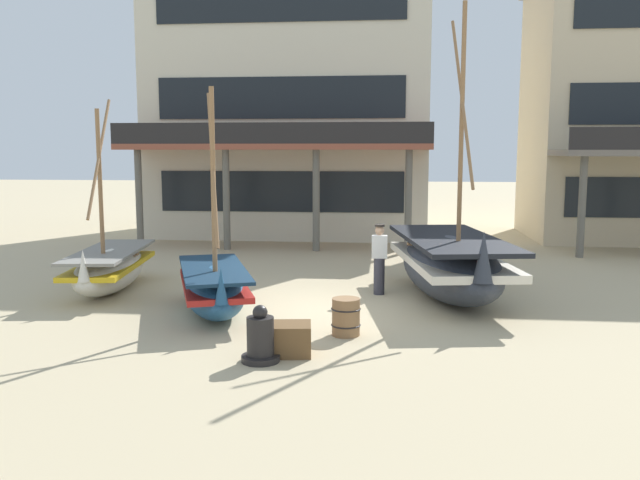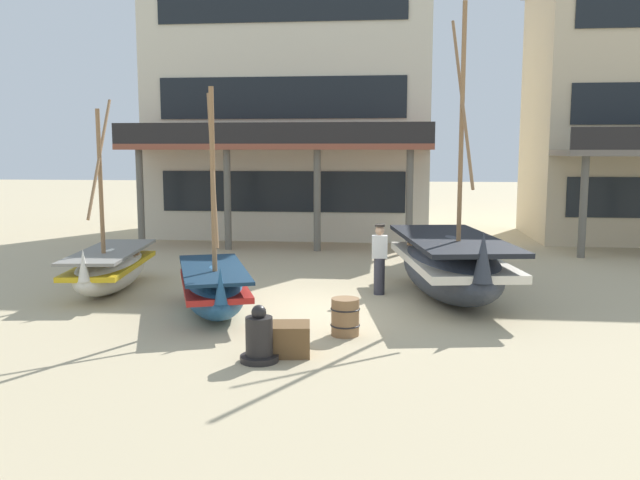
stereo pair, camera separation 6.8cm
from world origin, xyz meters
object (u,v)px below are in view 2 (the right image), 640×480
Objects in this scene: cargo_crate at (291,339)px; fishing_boat_near_left at (110,268)px; fishing_boat_centre_large at (451,264)px; fisherman_by_hull at (379,260)px; capstan_winch at (259,339)px; wooden_barrel at (345,317)px; harbor_building_main at (294,104)px; fishing_boat_far_right at (214,287)px.

fishing_boat_near_left is at bearing 138.05° from cargo_crate.
fishing_boat_centre_large reaches higher than fisherman_by_hull.
fisherman_by_hull is 5.64m from capstan_winch.
fishing_boat_centre_large reaches higher than cargo_crate.
capstan_winch is at bearing -137.41° from cargo_crate.
wooden_barrel is at bearing -123.09° from fishing_boat_centre_large.
fishing_boat_near_left is 6.65× the size of wooden_barrel.
fishing_boat_centre_large is 6.96× the size of capstan_winch.
cargo_crate is at bearing -123.11° from fishing_boat_centre_large.
fishing_boat_near_left is 6.58m from fisherman_by_hull.
capstan_winch is (4.72, -5.08, -0.19)m from fishing_boat_near_left.
fisherman_by_hull is at bearing 172.23° from fishing_boat_centre_large.
harbor_building_main is (-3.80, 12.11, 4.47)m from fisherman_by_hull.
fishing_boat_far_right is 7.34× the size of cargo_crate.
fishing_boat_far_right is (-5.09, -2.01, -0.24)m from fishing_boat_centre_large.
harbor_building_main is at bearing 113.82° from fishing_boat_centre_large.
fishing_boat_near_left is at bearing -177.97° from fisherman_by_hull.
capstan_winch is (-3.50, -5.09, -0.43)m from fishing_boat_centre_large.
capstan_winch is 2.12m from wooden_barrel.
fishing_boat_near_left is at bearing 150.58° from wooden_barrel.
harbor_building_main is at bearing 98.05° from cargo_crate.
fisherman_by_hull is at bearing 32.98° from fishing_boat_far_right.
capstan_winch is 18.21m from harbor_building_main.
fisherman_by_hull is (3.44, 2.23, 0.27)m from fishing_boat_far_right.
fishing_boat_near_left is at bearing 147.46° from fishing_boat_far_right.
fisherman_by_hull is at bearing 2.03° from fishing_boat_near_left.
wooden_barrel is (1.29, 1.69, -0.02)m from capstan_winch.
fishing_boat_centre_large is at bearing 55.46° from capstan_winch.
fisherman_by_hull is at bearing -72.60° from harbor_building_main.
fishing_boat_near_left is 1.00× the size of fishing_boat_far_right.
cargo_crate is at bearing -52.38° from fishing_boat_far_right.
fishing_boat_far_right is 3.37m from cargo_crate.
capstan_winch is (-1.85, -5.31, -0.46)m from fisherman_by_hull.
fishing_boat_centre_large is at bearing 0.05° from fishing_boat_near_left.
fishing_boat_centre_large is 6.19m from capstan_winch.
fishing_boat_far_right is 3.20m from wooden_barrel.
fishing_boat_near_left reaches higher than fisherman_by_hull.
fishing_boat_near_left is 6.94m from capstan_winch.
fishing_boat_far_right reaches higher than capstan_winch.
fishing_boat_centre_large is 5.59m from cargo_crate.
wooden_barrel is 1.52m from cargo_crate.
capstan_winch is at bearing -47.08° from fishing_boat_near_left.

